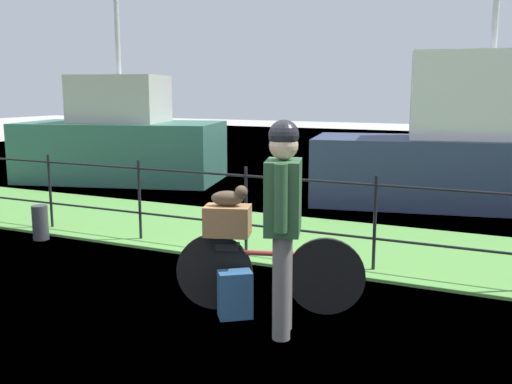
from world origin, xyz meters
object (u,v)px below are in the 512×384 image
Objects in this scene: backpack_on_paving at (235,294)px; mooring_bollard at (40,223)px; terrier_dog at (230,197)px; cyclist_person at (283,209)px; moored_boat_mid at (122,141)px; moored_boat_near at (486,152)px; bicycle_main at (267,272)px; wooden_crate at (228,221)px.

backpack_on_paving is 0.90× the size of mooring_bollard.
terrier_dog is at bearing 91.71° from backpack_on_paving.
mooring_bollard is (-3.94, 1.36, -0.78)m from cyclist_person.
moored_boat_mid is at bearing 116.21° from mooring_bollard.
cyclist_person is 3.78× the size of mooring_bollard.
terrier_dog is at bearing 155.35° from cyclist_person.
terrier_dog is 6.03m from moored_boat_near.
backpack_on_paving is 3.66m from mooring_bollard.
moored_boat_near is (4.97, 4.72, 0.69)m from mooring_bollard.
cyclist_person is 8.45m from moored_boat_mid.
terrier_dog is (-0.31, -0.10, 0.65)m from bicycle_main.
cyclist_person is at bearing -19.01° from mooring_bollard.
bicycle_main is at bearing 18.05° from terrier_dog.
wooden_crate is at bearing -45.21° from moored_boat_mid.
moored_boat_near is (1.52, 5.94, 0.71)m from backpack_on_paving.
moored_boat_near is (1.03, 6.08, -0.09)m from cyclist_person.
wooden_crate is 1.19× the size of terrier_dog.
terrier_dog is 0.66m from cyclist_person.
moored_boat_mid is at bearing 97.52° from backpack_on_paving.
moored_boat_mid is (-2.19, 4.46, 0.61)m from mooring_bollard.
wooden_crate is at bearing 98.75° from backpack_on_paving.
backpack_on_paving is at bearing 164.32° from cyclist_person.
moored_boat_near is (1.33, 5.70, 0.56)m from bicycle_main.
wooden_crate reaches higher than mooring_bollard.
cyclist_person reaches higher than bicycle_main.
moored_boat_mid is (-5.83, 5.44, 0.48)m from bicycle_main.
mooring_bollard is at bearing 164.93° from bicycle_main.
mooring_bollard is (-3.45, 1.22, 0.02)m from backpack_on_paving.
moored_boat_mid is (-5.50, 5.55, 0.04)m from wooden_crate.
terrier_dog is 0.07× the size of moored_boat_mid.
moored_boat_near is 7.17m from moored_boat_mid.
moored_boat_mid reaches higher than cyclist_person.
wooden_crate is at bearing -18.18° from mooring_bollard.
moored_boat_mid is at bearing -177.90° from moored_boat_near.
bicycle_main is at bearing -15.07° from mooring_bollard.
terrier_dog reaches higher than wooden_crate.
moored_boat_near reaches higher than cyclist_person.
bicycle_main is 7.99m from moored_boat_mid.
terrier_dog reaches higher than mooring_bollard.
moored_boat_near is (1.63, 5.80, -0.09)m from terrier_dog.
cyclist_person reaches higher than mooring_bollard.
wooden_crate is 0.09× the size of moored_boat_mid.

